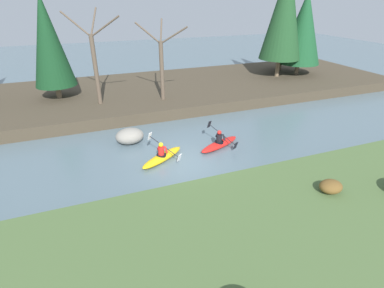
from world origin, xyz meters
name	(u,v)px	position (x,y,z in m)	size (l,w,h in m)	color
ground_plane	(185,162)	(0.00, 0.00, 0.00)	(90.00, 90.00, 0.00)	slate
riverbank_near	(257,253)	(0.00, -6.57, 0.36)	(44.00, 7.82, 0.71)	#4C6638
riverbank_far	(139,93)	(0.00, 10.96, 0.38)	(44.00, 11.11, 0.76)	#473D2D
conifer_tree_left	(48,41)	(-5.76, 10.71, 4.66)	(2.77, 2.77, 6.91)	#7A664C
conifer_tree_mid_left	(285,11)	(12.61, 10.51, 6.19)	(3.56, 3.56, 9.31)	#7A664C
conifer_tree_centre	(286,20)	(14.41, 12.63, 5.31)	(2.93, 2.93, 7.78)	brown
conifer_tree_mid_right	(303,28)	(14.82, 10.56, 4.80)	(3.65, 3.65, 7.08)	brown
bare_tree_upstream	(95,61)	(-3.10, 8.43, 3.55)	(3.28, 3.24, 5.93)	brown
bare_tree_mid_upstream	(162,64)	(1.15, 7.80, 3.22)	(2.90, 2.87, 5.21)	brown
shrub_clump_second	(331,186)	(3.95, -5.24, 0.95)	(0.89, 0.74, 0.48)	brown
kayaker_lead	(220,143)	(2.30, 0.86, 0.22)	(2.72, 1.97, 1.20)	red
kayaker_middle	(162,156)	(-0.98, 0.57, 0.22)	(2.60, 2.00, 1.20)	yellow
boulder_midstream	(130,136)	(-2.13, 3.06, 0.43)	(1.54, 1.20, 0.87)	gray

